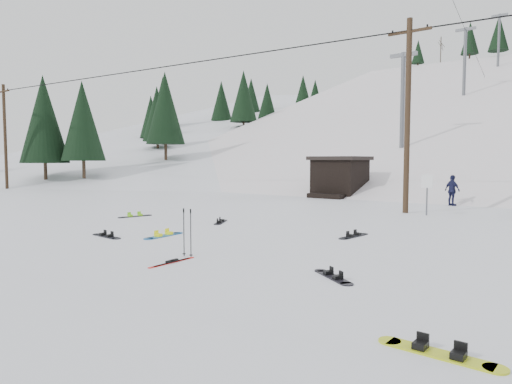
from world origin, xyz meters
The scene contains 21 objects.
ground centered at (0.00, 0.00, 0.00)m, with size 200.00×200.00×0.00m, color white.
ski_slope centered at (0.00, 55.00, -12.00)m, with size 60.00×75.00×45.00m, color white.
ridge_left centered at (-36.00, 48.00, -11.00)m, with size 34.00×85.00×38.00m, color white.
treeline_left centered at (-34.00, 40.00, 0.00)m, with size 20.00×64.00×10.00m, color black, non-canonical shape.
utility_pole centered at (2.00, 14.00, 4.68)m, with size 2.00×0.26×9.00m.
utility_pole_left centered at (-32.00, 11.00, 4.68)m, with size 2.00×0.26×9.00m.
trail_sign centered at (3.10, 13.58, 1.27)m, with size 0.50×0.09×1.85m.
lift_hut centered at (-5.00, 20.94, 1.36)m, with size 3.40×4.10×2.75m.
lift_tower_near centered at (-4.00, 30.00, 7.86)m, with size 2.20×0.36×8.00m.
lift_tower_mid centered at (-4.00, 50.00, 14.36)m, with size 2.20×0.36×8.00m.
lift_tower_far centered at (-4.00, 70.00, 20.86)m, with size 2.20×0.36×8.00m.
hero_snowboard centered at (-1.98, 2.59, 0.03)m, with size 0.43×1.67×0.12m.
hero_skis centered at (1.16, 0.11, 0.02)m, with size 0.12×1.46×0.08m.
ski_poles centered at (0.95, 0.83, 0.64)m, with size 0.34×0.09×1.25m.
board_scatter_a centered at (-3.38, 1.38, 0.03)m, with size 1.50×0.39×0.11m.
board_scatter_b centered at (-2.70, 6.17, 0.03)m, with size 0.86×1.33×0.10m.
board_scatter_c centered at (-6.97, 5.30, 0.03)m, with size 0.57×1.57×0.11m.
board_scatter_d centered at (4.92, 1.23, 0.03)m, with size 1.23×0.91×0.10m.
board_scatter_e centered at (7.82, -1.40, 0.03)m, with size 1.62×0.35×0.11m.
board_scatter_f centered at (3.00, 6.29, 0.03)m, with size 0.42×1.55×0.11m.
skier_navy centered at (2.86, 18.87, 0.84)m, with size 0.99×0.41×1.69m, color #181A3C.
Camera 1 is at (9.41, -7.31, 2.49)m, focal length 32.00 mm.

